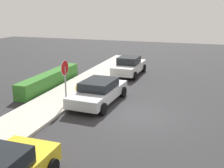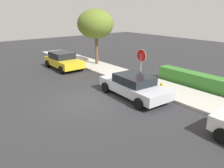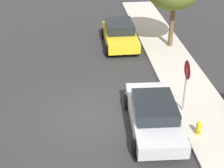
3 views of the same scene
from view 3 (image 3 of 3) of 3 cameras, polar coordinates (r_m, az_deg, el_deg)
name	(u,v)px [view 3 (image 3 of 3)]	position (r m, az deg, el deg)	size (l,w,h in m)	color
ground_plane	(94,116)	(15.10, -3.02, -5.38)	(60.00, 60.00, 0.00)	#2D2D30
sidewalk_curb	(200,108)	(16.01, 14.45, -3.83)	(32.00, 2.51, 0.14)	beige
stop_sign	(187,78)	(14.73, 12.28, 1.05)	(0.83, 0.08, 2.55)	gray
parked_car_silver	(154,114)	(14.10, 6.97, -5.01)	(4.68, 2.29, 1.34)	silver
parked_car_yellow	(120,34)	(21.56, 1.32, 8.34)	(4.10, 2.11, 1.43)	yellow
fire_hydrant	(199,129)	(14.19, 14.20, -7.27)	(0.30, 0.22, 0.72)	gold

